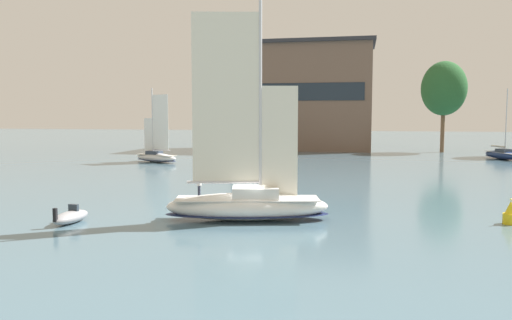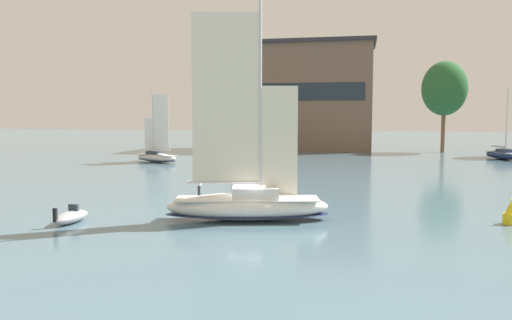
% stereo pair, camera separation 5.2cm
% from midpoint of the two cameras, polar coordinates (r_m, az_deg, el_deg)
% --- Properties ---
extents(ground_plane, '(400.00, 400.00, 0.00)m').
position_cam_midpoint_polar(ground_plane, '(35.61, -0.96, -6.87)').
color(ground_plane, slate).
extents(waterfront_building, '(29.59, 15.38, 22.55)m').
position_cam_midpoint_polar(waterfront_building, '(107.85, 5.49, 7.23)').
color(waterfront_building, brown).
rests_on(waterfront_building, ground).
extents(tree_shore_center, '(8.70, 8.70, 17.92)m').
position_cam_midpoint_polar(tree_shore_center, '(105.61, 20.75, 7.63)').
color(tree_shore_center, brown).
rests_on(tree_shore_center, ground).
extents(sailboat_main, '(12.00, 5.69, 15.89)m').
position_cam_midpoint_polar(sailboat_main, '(35.37, -0.93, -4.92)').
color(sailboat_main, white).
rests_on(sailboat_main, ground).
extents(sailboat_moored_near_marina, '(8.67, 5.56, 11.59)m').
position_cam_midpoint_polar(sailboat_moored_near_marina, '(80.06, -11.30, 0.44)').
color(sailboat_moored_near_marina, silver).
rests_on(sailboat_moored_near_marina, ground).
extents(sailboat_moored_mid_channel, '(5.24, 8.82, 11.73)m').
position_cam_midpoint_polar(sailboat_moored_mid_channel, '(93.10, 26.38, 0.56)').
color(sailboat_moored_mid_channel, navy).
rests_on(sailboat_moored_mid_channel, ground).
extents(motor_tender, '(1.56, 3.53, 1.33)m').
position_cam_midpoint_polar(motor_tender, '(36.86, -20.38, -6.10)').
color(motor_tender, '#99999E').
rests_on(motor_tender, ground).
extents(channel_buoy, '(0.97, 0.97, 1.78)m').
position_cam_midpoint_polar(channel_buoy, '(38.30, 27.12, -5.52)').
color(channel_buoy, yellow).
rests_on(channel_buoy, ground).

